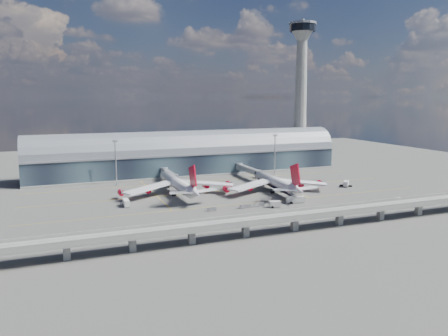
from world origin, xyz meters
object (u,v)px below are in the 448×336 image
object	(u,v)px
service_truck_3	(346,184)
cargo_train_0	(212,209)
service_truck_2	(295,199)
cargo_train_2	(397,200)
airliner_left	(178,184)
service_truck_0	(126,203)
service_truck_5	(170,182)
floodlight_mast_right	(275,153)
service_truck_1	(275,204)
cargo_train_1	(252,205)
floodlight_mast_left	(116,162)
service_truck_4	(259,175)
airliner_right	(276,183)
control_tower	(301,94)

from	to	relation	value
service_truck_3	cargo_train_0	world-z (taller)	service_truck_3
service_truck_2	cargo_train_2	bearing A→B (deg)	-95.56
airliner_left	cargo_train_0	size ratio (longest dim) A/B	13.92
airliner_left	service_truck_3	bearing A→B (deg)	-9.65
service_truck_0	service_truck_5	xyz separation A→B (m)	(31.82, 43.48, -0.25)
floodlight_mast_right	service_truck_3	xyz separation A→B (m)	(18.56, -49.62, -12.06)
service_truck_1	cargo_train_1	world-z (taller)	service_truck_1
floodlight_mast_right	cargo_train_2	bearing A→B (deg)	-77.54
floodlight_mast_left	cargo_train_1	size ratio (longest dim) A/B	2.06
service_truck_4	cargo_train_0	size ratio (longest dim) A/B	1.27
airliner_left	service_truck_5	bearing A→B (deg)	82.78
service_truck_3	service_truck_2	bearing A→B (deg)	-110.32
airliner_right	service_truck_4	xyz separation A→B (m)	(9.28, 39.96, -3.29)
control_tower	airliner_left	bearing A→B (deg)	-149.72
service_truck_1	cargo_train_2	xyz separation A→B (m)	(59.53, -11.36, -0.62)
service_truck_3	service_truck_4	bearing A→B (deg)	172.51
service_truck_3	cargo_train_1	size ratio (longest dim) A/B	0.51
control_tower	service_truck_4	xyz separation A→B (m)	(-50.30, -36.06, -50.03)
floodlight_mast_left	airliner_right	xyz separation A→B (m)	(75.43, -48.02, -8.73)
control_tower	cargo_train_1	size ratio (longest dim) A/B	8.27
service_truck_3	service_truck_4	xyz separation A→B (m)	(-33.86, 41.56, 0.04)
service_truck_5	cargo_train_0	distance (m)	65.45
control_tower	cargo_train_0	bearing A→B (deg)	-136.22
service_truck_0	service_truck_4	bearing A→B (deg)	26.47
airliner_right	cargo_train_2	world-z (taller)	airliner_right
control_tower	service_truck_0	bearing A→B (deg)	-150.54
floodlight_mast_right	service_truck_0	size ratio (longest dim) A/B	3.46
control_tower	service_truck_3	world-z (taller)	control_tower
control_tower	floodlight_mast_left	distance (m)	143.01
service_truck_0	cargo_train_1	bearing A→B (deg)	-22.42
service_truck_2	service_truck_5	bearing A→B (deg)	45.91
airliner_right	cargo_train_1	size ratio (longest dim) A/B	4.79
airliner_right	service_truck_1	bearing A→B (deg)	-114.72
service_truck_1	floodlight_mast_left	bearing A→B (deg)	49.75
service_truck_4	control_tower	bearing A→B (deg)	27.79
floodlight_mast_left	cargo_train_0	distance (m)	79.12
service_truck_3	cargo_train_1	xyz separation A→B (m)	(-68.42, -22.82, -0.71)
service_truck_3	airliner_left	bearing A→B (deg)	-145.30
airliner_right	service_truck_4	size ratio (longest dim) A/B	10.29
service_truck_0	airliner_left	bearing A→B (deg)	27.21
service_truck_2	service_truck_5	xyz separation A→B (m)	(-43.48, 66.07, -0.29)
cargo_train_0	service_truck_0	bearing A→B (deg)	63.65
airliner_right	service_truck_3	bearing A→B (deg)	2.19
airliner_right	cargo_train_1	world-z (taller)	airliner_right
airliner_right	service_truck_3	distance (m)	43.29
airliner_left	service_truck_1	bearing A→B (deg)	-51.31
cargo_train_0	cargo_train_1	size ratio (longest dim) A/B	0.37
airliner_right	service_truck_5	distance (m)	62.35
control_tower	cargo_train_1	bearing A→B (deg)	-130.19
control_tower	service_truck_2	distance (m)	128.17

